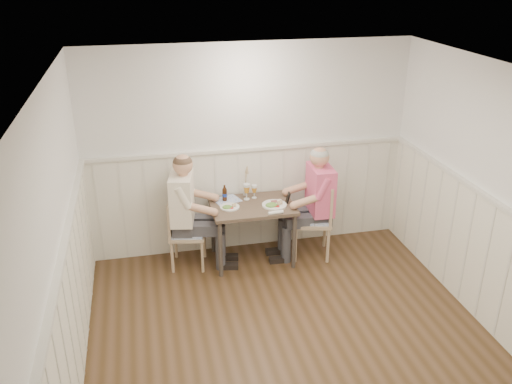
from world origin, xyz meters
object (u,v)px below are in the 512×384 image
Objects in this scene: man_in_pink at (316,211)px; beer_bottle at (225,194)px; diner_cream at (187,220)px; chair_right at (316,216)px; dining_table at (252,212)px; grass_vase at (245,182)px; chair_left at (183,230)px.

beer_bottle is (-1.09, 0.23, 0.23)m from man_in_pink.
chair_right is at bearing -3.17° from diner_cream.
man_in_pink reaches higher than chair_right.
chair_right is 1.59m from diner_cream.
diner_cream is (-0.78, 0.04, -0.04)m from dining_table.
chair_right is at bearing -22.19° from grass_vase.
beer_bottle is at bearing 168.44° from chair_right.
grass_vase is at bearing 95.89° from dining_table.
grass_vase is (0.27, 0.11, 0.09)m from beer_bottle.
dining_table is at bearing 176.83° from chair_right.
man_in_pink is (0.79, -0.05, -0.04)m from dining_table.
man_in_pink reaches higher than dining_table.
chair_left is 0.14m from diner_cream.
beer_bottle is at bearing 167.94° from man_in_pink.
chair_right is 0.68× the size of man_in_pink.
diner_cream is at bearing -11.47° from chair_left.
man_in_pink reaches higher than beer_bottle.
diner_cream reaches higher than man_in_pink.
beer_bottle is 0.50× the size of grass_vase.
man_in_pink is 1.14m from beer_bottle.
diner_cream is (-1.57, 0.09, 0.00)m from man_in_pink.
grass_vase is (0.75, 0.25, 0.32)m from diner_cream.
chair_right is 1.17m from beer_bottle.
chair_right is 0.07m from man_in_pink.
beer_bottle is at bearing 13.37° from chair_left.
diner_cream reaches higher than chair_left.
dining_table is 0.41m from grass_vase.
diner_cream is at bearing 176.83° from chair_right.
beer_bottle is at bearing 16.00° from diner_cream.
man_in_pink is at bearing -3.73° from dining_table.
diner_cream is (-1.58, 0.09, 0.07)m from chair_right.
chair_left is 1.63m from man_in_pink.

